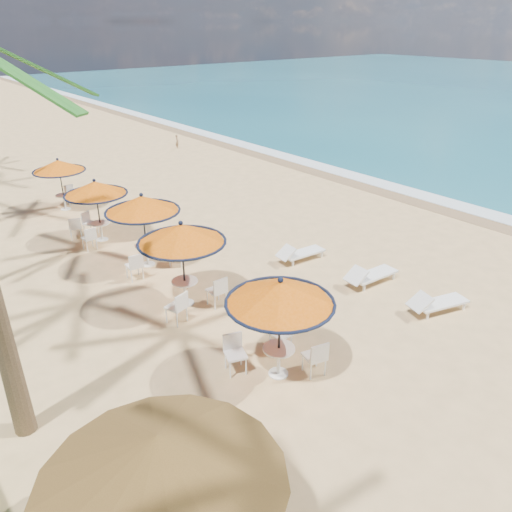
{
  "coord_description": "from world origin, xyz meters",
  "views": [
    {
      "loc": [
        -11.42,
        -7.33,
        7.62
      ],
      "look_at": [
        -2.85,
        3.25,
        1.2
      ],
      "focal_mm": 35.0,
      "sensor_mm": 36.0,
      "label": 1
    }
  ],
  "objects_px": {
    "station_1": "(183,242)",
    "station_4": "(60,170)",
    "lounger_near": "(436,302)",
    "station_3": "(93,196)",
    "palapa": "(160,460)",
    "lounger_far": "(299,253)",
    "station_0": "(280,304)",
    "lounger_mid": "(370,275)",
    "station_2": "(144,211)"
  },
  "relations": [
    {
      "from": "lounger_far",
      "to": "station_0",
      "type": "bearing_deg",
      "value": -132.85
    },
    {
      "from": "station_4",
      "to": "lounger_near",
      "type": "xyz_separation_m",
      "value": [
        5.09,
        -15.46,
        -1.46
      ]
    },
    {
      "from": "station_0",
      "to": "lounger_far",
      "type": "xyz_separation_m",
      "value": [
        4.65,
        4.17,
        -1.6
      ]
    },
    {
      "from": "lounger_near",
      "to": "lounger_far",
      "type": "bearing_deg",
      "value": 114.12
    },
    {
      "from": "station_2",
      "to": "lounger_far",
      "type": "xyz_separation_m",
      "value": [
        4.28,
        -2.98,
        -1.67
      ]
    },
    {
      "from": "lounger_mid",
      "to": "station_4",
      "type": "bearing_deg",
      "value": 114.57
    },
    {
      "from": "station_3",
      "to": "lounger_near",
      "type": "relative_size",
      "value": 1.24
    },
    {
      "from": "station_3",
      "to": "palapa",
      "type": "height_order",
      "value": "palapa"
    },
    {
      "from": "station_3",
      "to": "lounger_far",
      "type": "distance_m",
      "value": 7.89
    },
    {
      "from": "station_0",
      "to": "station_1",
      "type": "xyz_separation_m",
      "value": [
        -0.0,
        4.08,
        0.11
      ]
    },
    {
      "from": "station_3",
      "to": "lounger_mid",
      "type": "distance_m",
      "value": 10.37
    },
    {
      "from": "station_2",
      "to": "lounger_far",
      "type": "bearing_deg",
      "value": -34.84
    },
    {
      "from": "station_1",
      "to": "station_2",
      "type": "xyz_separation_m",
      "value": [
        0.37,
        3.07,
        -0.04
      ]
    },
    {
      "from": "station_2",
      "to": "lounger_near",
      "type": "bearing_deg",
      "value": -57.94
    },
    {
      "from": "station_1",
      "to": "station_2",
      "type": "distance_m",
      "value": 3.1
    },
    {
      "from": "station_3",
      "to": "lounger_mid",
      "type": "xyz_separation_m",
      "value": [
        5.25,
        -8.83,
        -1.45
      ]
    },
    {
      "from": "station_4",
      "to": "lounger_far",
      "type": "relative_size",
      "value": 1.24
    },
    {
      "from": "station_3",
      "to": "lounger_far",
      "type": "relative_size",
      "value": 1.3
    },
    {
      "from": "station_4",
      "to": "palapa",
      "type": "distance_m",
      "value": 17.81
    },
    {
      "from": "station_1",
      "to": "lounger_near",
      "type": "distance_m",
      "value": 7.42
    },
    {
      "from": "station_4",
      "to": "lounger_mid",
      "type": "bearing_deg",
      "value": -69.34
    },
    {
      "from": "lounger_near",
      "to": "station_4",
      "type": "bearing_deg",
      "value": 124.4
    },
    {
      "from": "station_1",
      "to": "lounger_mid",
      "type": "bearing_deg",
      "value": -26.15
    },
    {
      "from": "station_0",
      "to": "palapa",
      "type": "distance_m",
      "value": 5.08
    },
    {
      "from": "station_2",
      "to": "lounger_mid",
      "type": "height_order",
      "value": "station_2"
    },
    {
      "from": "lounger_near",
      "to": "lounger_mid",
      "type": "bearing_deg",
      "value": 109.51
    },
    {
      "from": "station_0",
      "to": "lounger_far",
      "type": "height_order",
      "value": "station_0"
    },
    {
      "from": "station_2",
      "to": "station_4",
      "type": "xyz_separation_m",
      "value": [
        -0.12,
        7.52,
        -0.2
      ]
    },
    {
      "from": "station_3",
      "to": "lounger_far",
      "type": "xyz_separation_m",
      "value": [
        4.69,
        -6.17,
        -1.47
      ]
    },
    {
      "from": "station_2",
      "to": "palapa",
      "type": "xyz_separation_m",
      "value": [
        -4.76,
        -9.67,
        0.3
      ]
    },
    {
      "from": "station_0",
      "to": "station_3",
      "type": "distance_m",
      "value": 10.35
    },
    {
      "from": "lounger_near",
      "to": "palapa",
      "type": "distance_m",
      "value": 10.08
    },
    {
      "from": "lounger_far",
      "to": "lounger_mid",
      "type": "bearing_deg",
      "value": -72.86
    },
    {
      "from": "station_4",
      "to": "palapa",
      "type": "bearing_deg",
      "value": -105.11
    },
    {
      "from": "station_3",
      "to": "lounger_near",
      "type": "xyz_separation_m",
      "value": [
        5.38,
        -11.14,
        -1.46
      ]
    },
    {
      "from": "station_3",
      "to": "lounger_mid",
      "type": "height_order",
      "value": "station_3"
    },
    {
      "from": "station_4",
      "to": "lounger_mid",
      "type": "distance_m",
      "value": 14.13
    },
    {
      "from": "station_1",
      "to": "station_4",
      "type": "xyz_separation_m",
      "value": [
        0.25,
        10.59,
        -0.24
      ]
    },
    {
      "from": "station_0",
      "to": "palapa",
      "type": "bearing_deg",
      "value": -150.17
    },
    {
      "from": "station_2",
      "to": "station_3",
      "type": "xyz_separation_m",
      "value": [
        -0.41,
        3.2,
        -0.2
      ]
    },
    {
      "from": "station_3",
      "to": "lounger_near",
      "type": "distance_m",
      "value": 12.45
    },
    {
      "from": "station_0",
      "to": "palapa",
      "type": "relative_size",
      "value": 0.73
    },
    {
      "from": "station_0",
      "to": "station_3",
      "type": "xyz_separation_m",
      "value": [
        -0.04,
        10.35,
        -0.13
      ]
    },
    {
      "from": "station_2",
      "to": "palapa",
      "type": "relative_size",
      "value": 0.73
    },
    {
      "from": "station_1",
      "to": "station_2",
      "type": "height_order",
      "value": "station_1"
    },
    {
      "from": "station_0",
      "to": "lounger_mid",
      "type": "height_order",
      "value": "station_0"
    },
    {
      "from": "station_0",
      "to": "station_2",
      "type": "bearing_deg",
      "value": 87.03
    },
    {
      "from": "palapa",
      "to": "lounger_far",
      "type": "bearing_deg",
      "value": 36.5
    },
    {
      "from": "station_1",
      "to": "palapa",
      "type": "xyz_separation_m",
      "value": [
        -4.39,
        -6.6,
        0.27
      ]
    },
    {
      "from": "station_4",
      "to": "lounger_far",
      "type": "height_order",
      "value": "station_4"
    }
  ]
}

